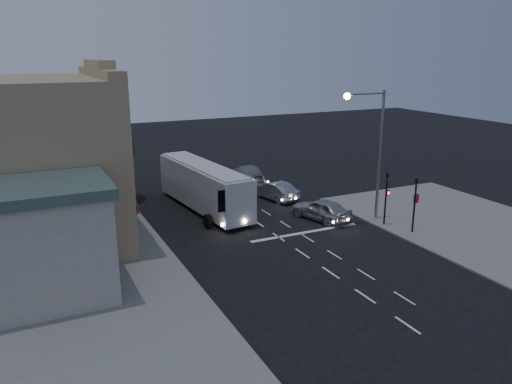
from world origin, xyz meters
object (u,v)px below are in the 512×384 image
car_suv (321,209)px  streetlight (373,141)px  car_sedan_b (248,174)px  regulatory_sign (415,205)px  traffic_signal_main (386,192)px  car_sedan_a (275,191)px  tour_bus (204,185)px  traffic_signal_side (415,198)px  street_tree (108,146)px

car_suv → streetlight: bearing=134.0°
car_sedan_b → regulatory_sign: regulatory_sign is taller
traffic_signal_main → car_sedan_a: bearing=112.9°
car_sedan_a → tour_bus: bearing=-11.4°
car_suv → regulatory_sign: (4.89, -4.04, 0.82)m
tour_bus → car_sedan_a: tour_bus is taller
tour_bus → regulatory_sign: 15.28m
tour_bus → car_suv: (6.73, -5.88, -1.13)m
traffic_signal_main → traffic_signal_side: same height
car_suv → tour_bus: bearing=-58.6°
car_sedan_a → traffic_signal_side: (4.51, -10.97, 1.69)m
car_sedan_a → regulatory_sign: regulatory_sign is taller
tour_bus → street_tree: 8.37m
car_sedan_a → street_tree: (-12.00, 5.25, 3.76)m
tour_bus → streetlight: bearing=-43.5°
car_sedan_b → regulatory_sign: size_ratio=2.47×
car_suv → traffic_signal_main: bearing=119.1°
car_sedan_a → street_tree: bearing=-36.0°
car_suv → regulatory_sign: size_ratio=2.07×
car_suv → car_sedan_b: bearing=-106.2°
car_suv → streetlight: 5.98m
car_sedan_b → traffic_signal_main: bearing=111.2°
car_sedan_b → streetlight: 14.78m
car_sedan_a → traffic_signal_side: 11.98m
regulatory_sign → streetlight: bearing=128.7°
car_suv → car_sedan_b: size_ratio=0.84×
tour_bus → traffic_signal_main: size_ratio=2.84×
car_sedan_a → regulatory_sign: (5.51, -10.01, 0.86)m
street_tree → traffic_signal_side: bearing=-44.5°
car_suv → street_tree: size_ratio=0.73×
streetlight → car_sedan_b: bearing=103.2°
car_sedan_b → traffic_signal_main: traffic_signal_main is taller
car_suv → traffic_signal_main: traffic_signal_main is taller
streetlight → street_tree: size_ratio=1.45×
car_suv → traffic_signal_side: traffic_signal_side is taller
car_sedan_b → traffic_signal_side: 17.53m
streetlight → tour_bus: bearing=142.3°
traffic_signal_side → traffic_signal_main: bearing=109.5°
car_suv → car_sedan_a: 6.01m
tour_bus → street_tree: size_ratio=1.88×
traffic_signal_side → streetlight: 4.84m
traffic_signal_side → street_tree: 23.24m
car_sedan_b → traffic_signal_side: traffic_signal_side is taller
tour_bus → traffic_signal_side: size_ratio=2.84×
regulatory_sign → tour_bus: bearing=139.5°
tour_bus → traffic_signal_side: traffic_signal_side is taller
car_suv → regulatory_sign: 6.40m
street_tree → regulatory_sign: bearing=-41.1°
traffic_signal_main → streetlight: streetlight is taller
car_suv → regulatory_sign: regulatory_sign is taller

